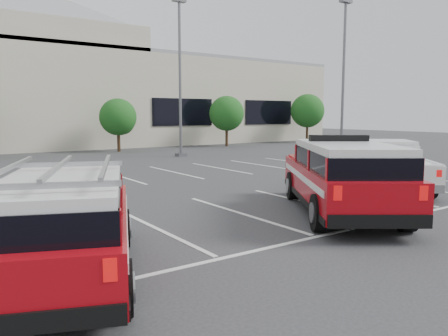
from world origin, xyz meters
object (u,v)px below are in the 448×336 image
object	(u,v)px
light_pole_mid	(180,78)
white_pickup	(389,169)
convention_building	(22,92)
tree_mid_right	(119,118)
tree_right	(227,115)
tree_far_right	(308,112)
fire_chief_suv	(342,182)
light_pole_right	(343,78)
ladder_suv	(65,234)

from	to	relation	value
light_pole_mid	white_pickup	bearing A→B (deg)	-88.96
convention_building	tree_mid_right	distance (m)	11.20
tree_right	tree_far_right	distance (m)	10.00
fire_chief_suv	convention_building	bearing A→B (deg)	128.52
tree_mid_right	fire_chief_suv	distance (m)	23.84
light_pole_right	fire_chief_suv	bearing A→B (deg)	-139.74
light_pole_right	white_pickup	size ratio (longest dim) A/B	1.81
convention_building	fire_chief_suv	distance (m)	33.73
tree_right	light_pole_mid	world-z (taller)	light_pole_mid
tree_right	ladder_suv	xyz separation A→B (m)	(-20.54, -24.35, -1.96)
light_pole_mid	tree_far_right	bearing A→B (deg)	18.48
ladder_suv	light_pole_mid	bearing A→B (deg)	77.76
light_pole_mid	ladder_suv	world-z (taller)	light_pole_mid
convention_building	tree_right	world-z (taller)	convention_building
tree_mid_right	tree_right	distance (m)	10.00
white_pickup	ladder_suv	world-z (taller)	ladder_suv
tree_mid_right	white_pickup	size ratio (longest dim) A/B	0.70
light_pole_right	ladder_suv	world-z (taller)	light_pole_right
tree_far_right	fire_chief_suv	bearing A→B (deg)	-133.94
tree_right	fire_chief_suv	size ratio (longest dim) A/B	0.69
light_pole_mid	fire_chief_suv	bearing A→B (deg)	-104.89
convention_building	tree_right	bearing A→B (deg)	-33.37
tree_far_right	light_pole_mid	size ratio (longest dim) A/B	0.47
tree_right	ladder_suv	world-z (taller)	tree_right
tree_mid_right	ladder_suv	xyz separation A→B (m)	(-10.54, -24.35, -1.70)
tree_far_right	light_pole_right	xyz separation A→B (m)	(-9.09, -12.05, 2.14)
tree_mid_right	ladder_suv	world-z (taller)	tree_mid_right
fire_chief_suv	white_pickup	bearing A→B (deg)	55.87
white_pickup	convention_building	bearing A→B (deg)	145.23
convention_building	light_pole_right	xyz separation A→B (m)	(15.82, -21.86, 0.47)
tree_mid_right	light_pole_right	bearing A→B (deg)	-47.83
tree_far_right	light_pole_right	size ratio (longest dim) A/B	0.47
convention_building	light_pole_mid	world-z (taller)	convention_building
tree_far_right	white_pickup	world-z (taller)	tree_far_right
convention_building	ladder_suv	world-z (taller)	convention_building
convention_building	ladder_suv	xyz separation A→B (m)	(-5.63, -34.16, -3.91)
light_pole_right	white_pickup	xyz separation A→B (m)	(-8.71, -9.67, -4.47)
light_pole_right	light_pole_mid	bearing A→B (deg)	146.31
convention_building	light_pole_mid	size ratio (longest dim) A/B	5.86
tree_mid_right	tree_far_right	xyz separation A→B (m)	(20.00, 0.00, 0.54)
light_pole_right	white_pickup	world-z (taller)	light_pole_right
tree_mid_right	light_pole_mid	world-z (taller)	light_pole_mid
light_pole_mid	tree_mid_right	bearing A→B (deg)	107.52
light_pole_mid	fire_chief_suv	world-z (taller)	light_pole_mid
tree_right	white_pickup	xyz separation A→B (m)	(-7.81, -21.72, -2.06)
light_pole_right	tree_right	bearing A→B (deg)	94.31
tree_far_right	light_pole_mid	bearing A→B (deg)	-161.52
tree_right	fire_chief_suv	bearing A→B (deg)	-118.39
fire_chief_suv	ladder_suv	xyz separation A→B (m)	(-7.77, -0.72, -0.09)
light_pole_right	ladder_suv	size ratio (longest dim) A/B	1.86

